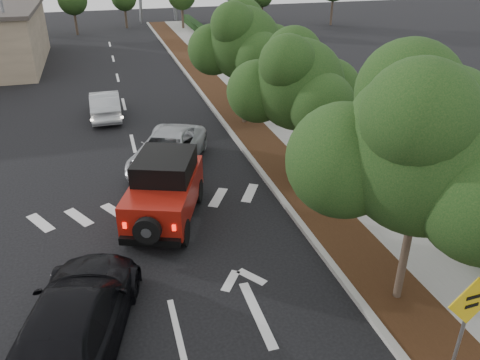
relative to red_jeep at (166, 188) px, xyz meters
name	(u,v)px	position (x,y,z in m)	size (l,w,h in m)	color
ground	(177,331)	(-0.57, -5.19, -1.11)	(120.00, 120.00, 0.00)	black
curb	(230,132)	(4.03, 6.81, -1.04)	(0.20, 70.00, 0.15)	#9E9B93
planting_strip	(250,130)	(5.03, 6.81, -1.05)	(1.80, 70.00, 0.12)	black
sidewalk	(287,126)	(6.93, 6.81, -1.05)	(2.00, 70.00, 0.12)	gray
hedge	(313,117)	(8.33, 6.81, -0.71)	(0.80, 70.00, 0.80)	black
transmission_tower	(159,22)	(5.43, 42.81, -1.11)	(7.00, 4.00, 28.00)	slate
street_tree_near	(396,299)	(5.03, -5.69, -1.11)	(3.80, 3.80, 5.92)	black
street_tree_mid	(293,180)	(5.03, 1.31, -1.11)	(3.20, 3.20, 5.32)	black
street_tree_far	(244,124)	(5.03, 7.81, -1.11)	(3.40, 3.40, 5.62)	black
light_pole_a	(18,77)	(-7.07, 20.81, -1.11)	(2.00, 0.22, 9.00)	slate
light_pole_b	(22,45)	(-8.07, 32.81, -1.11)	(2.00, 0.22, 9.00)	slate
red_jeep	(166,188)	(0.00, 0.00, 0.00)	(3.17, 4.47, 2.19)	black
silver_suv_ahead	(168,150)	(0.64, 3.94, -0.41)	(2.31, 5.01, 1.39)	#B1B5B9
black_suv_oncoming	(75,319)	(-2.77, -4.98, -0.34)	(2.16, 5.31, 1.54)	black
silver_sedan_oncoming	(105,104)	(-1.57, 10.89, -0.42)	(1.45, 4.17, 1.37)	#ACAEB4
parked_suv	(2,66)	(-8.04, 21.73, -0.46)	(1.54, 3.82, 1.30)	#999BA0
speed_hump_sign	(468,312)	(4.83, -8.05, 0.60)	(1.16, 0.11, 2.47)	slate
terracotta_planter	(364,187)	(6.49, -1.31, -0.29)	(0.70, 0.70, 1.22)	brown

